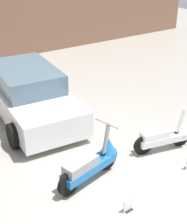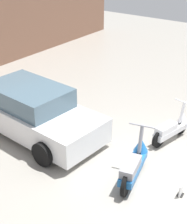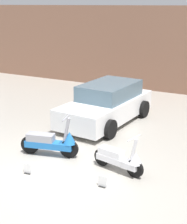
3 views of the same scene
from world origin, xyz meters
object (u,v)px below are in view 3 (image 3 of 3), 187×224
object	(u,v)px
scooter_front_left	(52,142)
car_rear_left	(107,104)
placard_near_right_scooter	(103,182)
placard_near_left_scooter	(28,169)
scooter_front_right	(120,158)

from	to	relation	value
scooter_front_left	car_rear_left	bearing A→B (deg)	74.51
car_rear_left	placard_near_right_scooter	size ratio (longest dim) A/B	15.17
placard_near_left_scooter	placard_near_right_scooter	xyz separation A→B (m)	(1.82, 0.27, 0.00)
scooter_front_right	placard_near_right_scooter	bearing A→B (deg)	-81.62
car_rear_left	placard_near_left_scooter	xyz separation A→B (m)	(-0.03, -4.18, -0.51)
scooter_front_right	car_rear_left	size ratio (longest dim) A/B	0.35
scooter_front_left	placard_near_left_scooter	world-z (taller)	scooter_front_left
car_rear_left	placard_near_left_scooter	distance (m)	4.21
scooter_front_left	placard_near_left_scooter	bearing A→B (deg)	-100.84
scooter_front_left	placard_near_right_scooter	world-z (taller)	scooter_front_left
scooter_front_left	car_rear_left	size ratio (longest dim) A/B	0.39
scooter_front_left	car_rear_left	world-z (taller)	car_rear_left
scooter_front_left	placard_near_right_scooter	bearing A→B (deg)	-36.97
scooter_front_right	scooter_front_left	bearing A→B (deg)	-167.82
scooter_front_left	car_rear_left	distance (m)	3.11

